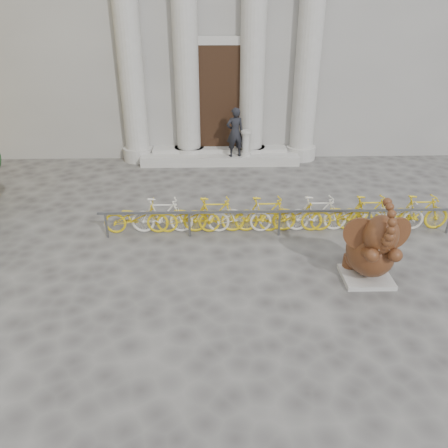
{
  "coord_description": "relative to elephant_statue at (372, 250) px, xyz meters",
  "views": [
    {
      "loc": [
        -0.27,
        -6.83,
        5.56
      ],
      "look_at": [
        -0.04,
        1.93,
        1.1
      ],
      "focal_mm": 35.0,
      "sensor_mm": 36.0,
      "label": 1
    }
  ],
  "objects": [
    {
      "name": "entrance_steps",
      "position": [
        -3.14,
        8.16,
        -0.6
      ],
      "size": [
        6.0,
        1.2,
        0.36
      ],
      "primitive_type": "cube",
      "color": "#A8A59E",
      "rests_on": "ground"
    },
    {
      "name": "balustrade_post",
      "position": [
        -2.18,
        7.86,
        0.02
      ],
      "size": [
        0.39,
        0.39,
        0.96
      ],
      "color": "#A8A59E",
      "rests_on": "entrance_steps"
    },
    {
      "name": "ground",
      "position": [
        -3.14,
        -1.24,
        -0.78
      ],
      "size": [
        80.0,
        80.0,
        0.0
      ],
      "primitive_type": "plane",
      "color": "#474442",
      "rests_on": "ground"
    },
    {
      "name": "bike_rack",
      "position": [
        -1.69,
        2.41,
        -0.28
      ],
      "size": [
        9.49,
        0.53,
        1.0
      ],
      "color": "slate",
      "rests_on": "ground"
    },
    {
      "name": "elephant_statue",
      "position": [
        0.0,
        0.0,
        0.0
      ],
      "size": [
        1.44,
        1.58,
        2.14
      ],
      "rotation": [
        0.0,
        0.0,
        -0.01
      ],
      "color": "#A8A59E",
      "rests_on": "ground"
    },
    {
      "name": "pedestrian",
      "position": [
        -2.59,
        7.81,
        0.49
      ],
      "size": [
        0.75,
        0.59,
        1.82
      ],
      "primitive_type": "imported",
      "rotation": [
        0.0,
        0.0,
        3.4
      ],
      "color": "black",
      "rests_on": "entrance_steps"
    }
  ]
}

